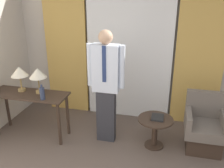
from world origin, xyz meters
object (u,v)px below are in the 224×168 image
at_px(armchair, 204,129).
at_px(table_lamp_right, 38,74).
at_px(bottle_near_edge, 42,93).
at_px(book, 158,117).
at_px(person, 106,83).
at_px(table_lamp_left, 19,72).
at_px(side_table, 155,127).
at_px(desk, 30,101).

bearing_deg(armchair, table_lamp_right, -175.02).
relative_size(bottle_near_edge, book, 1.09).
relative_size(person, armchair, 2.08).
relative_size(table_lamp_left, armchair, 0.48).
bearing_deg(person, table_lamp_right, -175.18).
bearing_deg(bottle_near_edge, side_table, 9.94).
bearing_deg(desk, armchair, 6.10).
bearing_deg(side_table, desk, -175.79).
bearing_deg(table_lamp_left, bottle_near_edge, -23.72).
xyz_separation_m(table_lamp_right, bottle_near_edge, (0.17, -0.22, -0.22)).
height_order(bottle_near_edge, side_table, bottle_near_edge).
bearing_deg(table_lamp_left, person, 3.72).
relative_size(table_lamp_left, bottle_near_edge, 1.73).
bearing_deg(table_lamp_right, desk, -157.05).
distance_m(desk, bottle_near_edge, 0.43).
distance_m(armchair, side_table, 0.75).
bearing_deg(bottle_near_edge, book, 10.48).
xyz_separation_m(table_lamp_left, armchair, (2.93, 0.23, -0.75)).
bearing_deg(desk, table_lamp_right, 22.95).
height_order(table_lamp_right, person, person).
xyz_separation_m(person, book, (0.81, 0.01, -0.49)).
bearing_deg(book, table_lamp_right, -176.90).
bearing_deg(table_lamp_left, armchair, 4.43).
xyz_separation_m(desk, armchair, (2.77, 0.30, -0.30)).
xyz_separation_m(desk, bottle_near_edge, (0.33, -0.15, 0.23)).
relative_size(table_lamp_left, table_lamp_right, 1.00).
relative_size(table_lamp_left, book, 1.89).
height_order(desk, armchair, armchair).
height_order(person, side_table, person).
relative_size(desk, table_lamp_left, 3.06).
height_order(bottle_near_edge, book, bottle_near_edge).
distance_m(table_lamp_right, bottle_near_edge, 0.35).
bearing_deg(table_lamp_right, side_table, 2.48).
relative_size(bottle_near_edge, person, 0.13).
xyz_separation_m(table_lamp_left, person, (1.41, 0.09, -0.09)).
height_order(person, armchair, person).
bearing_deg(table_lamp_right, armchair, 4.98).
distance_m(table_lamp_right, person, 1.10).
bearing_deg(table_lamp_left, side_table, 2.11).
height_order(desk, table_lamp_left, table_lamp_left).
relative_size(table_lamp_right, bottle_near_edge, 1.73).
bearing_deg(armchair, desk, -173.90).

